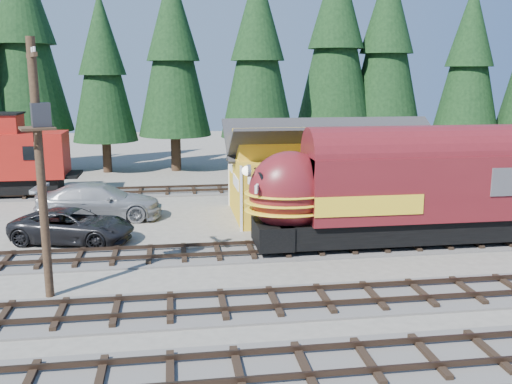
{
  "coord_description": "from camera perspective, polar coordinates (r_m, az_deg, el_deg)",
  "views": [
    {
      "loc": [
        -9.36,
        -20.35,
        7.88
      ],
      "look_at": [
        -5.76,
        4.0,
        2.78
      ],
      "focal_mm": 40.0,
      "sensor_mm": 36.0,
      "label": 1
    }
  ],
  "objects": [
    {
      "name": "utility_pole",
      "position": [
        20.98,
        -20.79,
        3.61
      ],
      "size": [
        1.41,
        2.15,
        9.11
      ],
      "rotation": [
        0.0,
        0.0,
        0.33
      ],
      "color": "black",
      "rests_on": "ground"
    },
    {
      "name": "conifer_backdrop",
      "position": [
        47.45,
        10.65,
        14.48
      ],
      "size": [
        78.77,
        23.87,
        16.61
      ],
      "color": "black",
      "rests_on": "ground"
    },
    {
      "name": "pickup_truck_b",
      "position": [
        32.61,
        -15.39,
        -0.92
      ],
      "size": [
        6.96,
        3.19,
        1.97
      ],
      "primitive_type": "imported",
      "rotation": [
        0.0,
        0.0,
        1.51
      ],
      "color": "#999CA0",
      "rests_on": "ground"
    },
    {
      "name": "locomotive",
      "position": [
        27.1,
        14.8,
        -0.16
      ],
      "size": [
        15.58,
        3.1,
        4.24
      ],
      "color": "black",
      "rests_on": "ground"
    },
    {
      "name": "ground",
      "position": [
        23.75,
        15.51,
        -8.11
      ],
      "size": [
        120.0,
        120.0,
        0.0
      ],
      "primitive_type": "plane",
      "color": "#6B665B",
      "rests_on": "ground"
    },
    {
      "name": "pickup_truck_a",
      "position": [
        28.54,
        -17.82,
        -3.23
      ],
      "size": [
        6.26,
        4.13,
        1.6
      ],
      "primitive_type": "imported",
      "rotation": [
        0.0,
        0.0,
        1.29
      ],
      "color": "black",
      "rests_on": "ground"
    },
    {
      "name": "track_spur",
      "position": [
        39.15,
        -9.17,
        0.04
      ],
      "size": [
        32.0,
        3.2,
        0.33
      ],
      "color": "#4C4947",
      "rests_on": "ground"
    },
    {
      "name": "depot",
      "position": [
        32.62,
        8.39,
        2.92
      ],
      "size": [
        12.8,
        7.0,
        5.3
      ],
      "color": "gold",
      "rests_on": "ground"
    }
  ]
}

